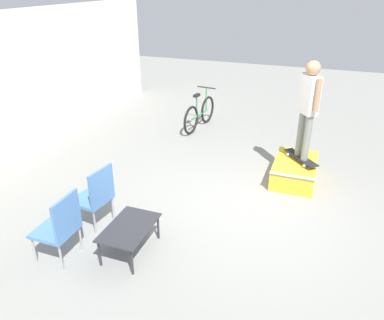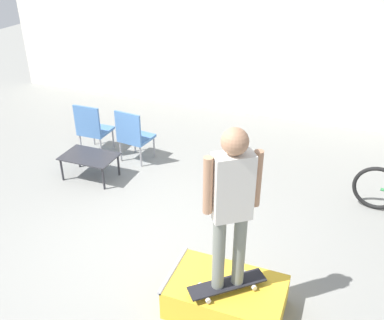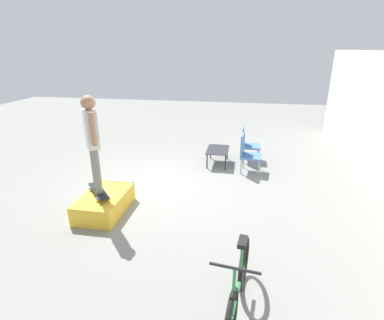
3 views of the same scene
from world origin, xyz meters
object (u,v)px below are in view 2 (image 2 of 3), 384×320
at_px(coffee_table, 89,158).
at_px(patio_chair_left, 92,127).
at_px(skate_ramp_box, 226,297).
at_px(person_skater, 232,199).
at_px(patio_chair_right, 133,134).
at_px(skateboard_on_ramp, 227,284).

bearing_deg(coffee_table, patio_chair_left, 118.36).
distance_m(skate_ramp_box, person_skater, 1.36).
height_order(coffee_table, patio_chair_right, patio_chair_right).
relative_size(person_skater, coffee_table, 1.99).
xyz_separation_m(skate_ramp_box, patio_chair_right, (-2.59, 2.74, 0.35)).
relative_size(skate_ramp_box, skateboard_on_ramp, 1.67).
xyz_separation_m(person_skater, patio_chair_left, (-3.48, 2.82, -1.01)).
distance_m(skate_ramp_box, skateboard_on_ramp, 0.28).
distance_m(skateboard_on_ramp, patio_chair_right, 3.85).
relative_size(skate_ramp_box, coffee_table, 1.42).
bearing_deg(coffee_table, skate_ramp_box, -32.80).
relative_size(person_skater, patio_chair_left, 1.81).
bearing_deg(patio_chair_left, person_skater, 140.90).
bearing_deg(patio_chair_left, skateboard_on_ramp, 140.90).
bearing_deg(coffee_table, person_skater, -33.58).
xyz_separation_m(person_skater, patio_chair_right, (-2.62, 2.82, -1.01)).
distance_m(person_skater, patio_chair_right, 3.98).
relative_size(skate_ramp_box, patio_chair_right, 1.29).
bearing_deg(skate_ramp_box, person_skater, -68.90).
xyz_separation_m(skate_ramp_box, skateboard_on_ramp, (0.03, -0.08, 0.27)).
distance_m(skateboard_on_ramp, person_skater, 1.09).
bearing_deg(patio_chair_right, patio_chair_left, 7.06).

